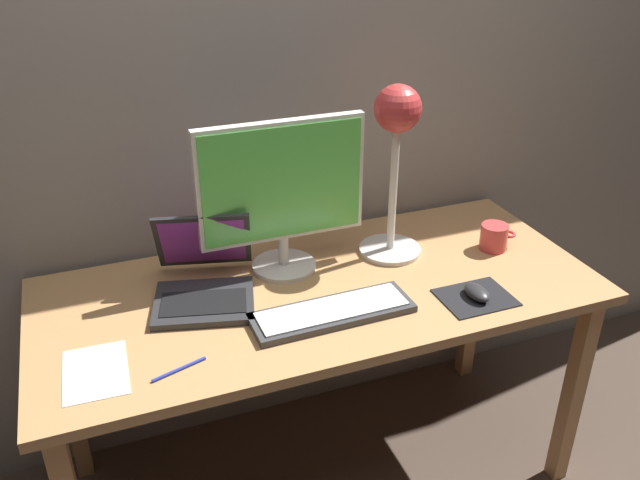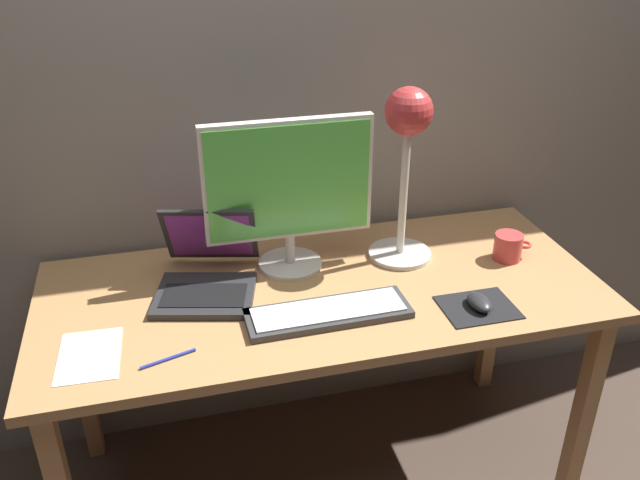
% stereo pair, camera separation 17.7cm
% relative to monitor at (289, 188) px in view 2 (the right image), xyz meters
% --- Properties ---
extents(ground_plane, '(4.80, 4.80, 0.00)m').
position_rel_monitor_xyz_m(ground_plane, '(0.06, -0.14, -1.00)').
color(ground_plane, '#47382D').
rests_on(ground_plane, ground).
extents(back_wall, '(4.80, 0.06, 2.60)m').
position_rel_monitor_xyz_m(back_wall, '(0.06, 0.26, 0.30)').
color(back_wall, gray).
rests_on(back_wall, ground).
extents(desk, '(1.60, 0.70, 0.74)m').
position_rel_monitor_xyz_m(desk, '(0.06, -0.14, -0.34)').
color(desk, tan).
rests_on(desk, ground).
extents(monitor, '(0.49, 0.19, 0.46)m').
position_rel_monitor_xyz_m(monitor, '(0.00, 0.00, 0.00)').
color(monitor, silver).
rests_on(monitor, desk).
extents(keyboard_main, '(0.44, 0.15, 0.03)m').
position_rel_monitor_xyz_m(keyboard_main, '(0.04, -0.29, -0.24)').
color(keyboard_main, '#38383A').
rests_on(keyboard_main, desk).
extents(laptop, '(0.34, 0.38, 0.22)m').
position_rel_monitor_xyz_m(laptop, '(-0.25, -0.04, -0.19)').
color(laptop, '#28282B').
rests_on(laptop, desk).
extents(desk_lamp, '(0.19, 0.19, 0.53)m').
position_rel_monitor_xyz_m(desk_lamp, '(0.34, -0.02, 0.12)').
color(desk_lamp, beige).
rests_on(desk_lamp, desk).
extents(mousepad, '(0.20, 0.16, 0.00)m').
position_rel_monitor_xyz_m(mousepad, '(0.45, -0.35, -0.25)').
color(mousepad, black).
rests_on(mousepad, desk).
extents(mouse, '(0.06, 0.10, 0.03)m').
position_rel_monitor_xyz_m(mouse, '(0.45, -0.35, -0.24)').
color(mouse, '#28282B').
rests_on(mouse, mousepad).
extents(coffee_mug, '(0.12, 0.09, 0.08)m').
position_rel_monitor_xyz_m(coffee_mug, '(0.66, -0.12, -0.21)').
color(coffee_mug, '#CC3F3F').
rests_on(coffee_mug, desk).
extents(paper_sheet_near_mouse, '(0.16, 0.22, 0.00)m').
position_rel_monitor_xyz_m(paper_sheet_near_mouse, '(-0.57, -0.30, -0.26)').
color(paper_sheet_near_mouse, white).
rests_on(paper_sheet_near_mouse, desk).
extents(pen, '(0.14, 0.05, 0.01)m').
position_rel_monitor_xyz_m(pen, '(-0.38, -0.37, -0.25)').
color(pen, '#2633A5').
rests_on(pen, desk).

